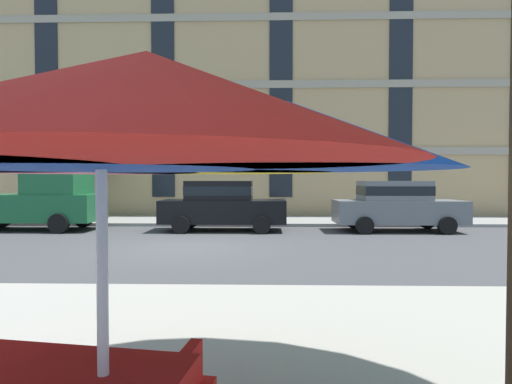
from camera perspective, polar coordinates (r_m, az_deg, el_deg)
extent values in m
plane|color=#424244|center=(11.51, -9.47, -7.42)|extent=(120.00, 120.00, 0.00)
cube|color=gray|center=(18.17, -5.39, -3.91)|extent=(56.00, 3.60, 0.12)
cube|color=tan|center=(26.97, -3.27, 14.88)|extent=(45.47, 12.00, 16.00)
cube|color=#9E937F|center=(20.28, -4.67, 5.54)|extent=(44.56, 0.08, 0.36)
cube|color=#9E937F|center=(20.75, -4.70, 14.39)|extent=(44.56, 0.08, 0.36)
cube|color=#9E937F|center=(21.69, -4.72, 22.67)|extent=(44.56, 0.08, 0.36)
cube|color=black|center=(23.73, -26.71, 17.57)|extent=(1.10, 0.06, 14.80)
cube|color=black|center=(21.77, -12.60, 19.20)|extent=(1.10, 0.06, 14.80)
cube|color=black|center=(21.19, 3.44, 19.73)|extent=(1.10, 0.06, 14.80)
cube|color=black|center=(22.12, 19.19, 18.87)|extent=(1.10, 0.06, 14.80)
cube|color=#195933|center=(17.20, -28.60, -1.87)|extent=(5.10, 1.90, 0.96)
cube|color=#195933|center=(16.65, -25.37, 1.27)|extent=(1.90, 1.75, 0.90)
cylinder|color=black|center=(18.87, -31.30, -3.08)|extent=(0.68, 0.22, 0.68)
cylinder|color=black|center=(15.65, -25.31, -3.91)|extent=(0.68, 0.22, 0.68)
cylinder|color=black|center=(17.36, -22.48, -3.35)|extent=(0.68, 0.22, 0.68)
cube|color=black|center=(14.98, -4.41, -2.62)|extent=(4.40, 1.76, 0.80)
cube|color=black|center=(14.96, -4.99, 0.21)|extent=(2.30, 1.55, 0.68)
cube|color=black|center=(14.96, -4.99, 0.21)|extent=(2.32, 1.57, 0.32)
cylinder|color=black|center=(15.81, 0.86, -3.85)|extent=(0.60, 0.22, 0.60)
cylinder|color=black|center=(14.06, 0.78, -4.53)|extent=(0.60, 0.22, 0.60)
cylinder|color=black|center=(16.07, -8.94, -3.78)|extent=(0.60, 0.22, 0.60)
cylinder|color=black|center=(14.35, -10.21, -4.43)|extent=(0.60, 0.22, 0.60)
cube|color=slate|center=(15.60, 18.75, -2.53)|extent=(4.40, 1.76, 0.80)
cube|color=slate|center=(15.52, 18.25, 0.19)|extent=(2.30, 1.55, 0.68)
cube|color=black|center=(15.52, 18.25, 0.19)|extent=(2.32, 1.57, 0.32)
cylinder|color=black|center=(16.90, 22.28, -3.62)|extent=(0.60, 0.22, 0.60)
cylinder|color=black|center=(15.28, 24.63, -4.18)|extent=(0.60, 0.22, 0.60)
cylinder|color=black|center=(16.14, 13.17, -3.78)|extent=(0.60, 0.22, 0.60)
cylinder|color=black|center=(14.43, 14.59, -4.42)|extent=(0.60, 0.22, 0.60)
cylinder|color=brown|center=(20.24, -22.74, -0.48)|extent=(0.32, 0.32, 2.22)
sphere|color=#236023|center=(20.13, -23.99, 5.04)|extent=(1.92, 1.92, 1.92)
sphere|color=#236023|center=(20.19, -23.05, 5.82)|extent=(2.14, 2.14, 2.14)
sphere|color=#236023|center=(20.24, -22.60, 5.60)|extent=(2.57, 2.57, 2.57)
sphere|color=#236023|center=(20.22, -22.77, 5.98)|extent=(2.76, 2.76, 2.76)
cylinder|color=silver|center=(2.42, -20.18, -15.13)|extent=(0.06, 0.06, 2.21)
cone|color=blue|center=(2.17, 4.21, 7.75)|extent=(1.69, 1.69, 0.35)
cone|color=yellow|center=(3.03, -5.78, 6.00)|extent=(1.69, 1.69, 0.35)
cone|color=#E5668C|center=(3.29, -22.78, 5.53)|extent=(1.69, 1.69, 0.35)
cone|color=red|center=(1.39, -14.67, 11.17)|extent=(1.69, 1.69, 0.35)
cone|color=blue|center=(2.34, -20.40, 8.20)|extent=(1.62, 1.62, 0.43)
cube|color=red|center=(2.76, -29.87, -21.13)|extent=(1.90, 1.05, 0.06)
cube|color=red|center=(3.34, -22.44, -22.50)|extent=(1.82, 0.53, 0.05)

